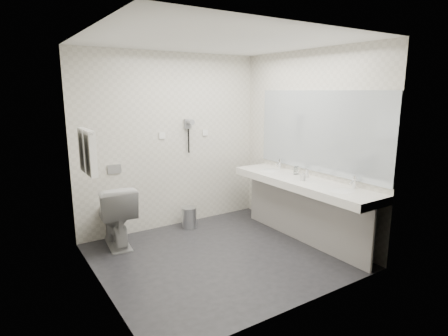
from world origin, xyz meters
TOP-DOWN VIEW (x-y plane):
  - floor at (0.00, 0.00)m, footprint 2.80×2.80m
  - ceiling at (0.00, 0.00)m, footprint 2.80×2.80m
  - wall_back at (0.00, 1.30)m, footprint 2.80×0.00m
  - wall_front at (0.00, -1.30)m, footprint 2.80×0.00m
  - wall_left at (-1.40, 0.00)m, footprint 0.00×2.60m
  - wall_right at (1.40, 0.00)m, footprint 0.00×2.60m
  - vanity_counter at (1.12, -0.20)m, footprint 0.55×2.20m
  - vanity_panel at (1.15, -0.20)m, footprint 0.03×2.15m
  - vanity_post_near at (1.18, -1.24)m, footprint 0.06×0.06m
  - vanity_post_far at (1.18, 0.84)m, footprint 0.06×0.06m
  - mirror at (1.39, -0.20)m, footprint 0.02×2.20m
  - basin_near at (1.12, -0.85)m, footprint 0.40×0.31m
  - basin_far at (1.12, 0.45)m, footprint 0.40×0.31m
  - faucet_near at (1.32, -0.85)m, footprint 0.04×0.04m
  - faucet_far at (1.32, 0.45)m, footprint 0.04×0.04m
  - soap_bottle_a at (1.08, -0.25)m, footprint 0.06×0.06m
  - soap_bottle_c at (1.26, -0.15)m, footprint 0.06×0.06m
  - glass_left at (1.25, 0.06)m, footprint 0.07×0.07m
  - glass_right at (1.28, 0.06)m, footprint 0.07×0.07m
  - toilet at (-0.95, 1.03)m, footprint 0.53×0.84m
  - flush_plate at (-0.85, 1.29)m, footprint 0.18×0.02m
  - pedal_bin at (0.12, 1.04)m, footprint 0.21×0.21m
  - bin_lid at (0.12, 1.04)m, footprint 0.21×0.21m
  - towel_rail at (-1.35, 0.55)m, footprint 0.02×0.62m
  - towel_near at (-1.34, 0.41)m, footprint 0.07×0.24m
  - towel_far at (-1.34, 0.69)m, footprint 0.07×0.24m
  - dryer_cradle at (0.25, 1.27)m, footprint 0.10×0.04m
  - dryer_barrel at (0.25, 1.20)m, footprint 0.08×0.14m
  - dryer_cord at (0.25, 1.26)m, footprint 0.02×0.02m
  - switch_plate_a at (-0.15, 1.29)m, footprint 0.09×0.02m
  - switch_plate_b at (0.55, 1.29)m, footprint 0.09×0.02m

SIDE VIEW (x-z plane):
  - floor at x=0.00m, z-range 0.00..0.00m
  - pedal_bin at x=0.12m, z-range 0.00..0.29m
  - bin_lid at x=0.12m, z-range 0.29..0.31m
  - vanity_panel at x=1.15m, z-range 0.00..0.75m
  - vanity_post_near at x=1.18m, z-range 0.00..0.75m
  - vanity_post_far at x=1.18m, z-range 0.00..0.75m
  - toilet at x=-0.95m, z-range 0.00..0.81m
  - vanity_counter at x=1.12m, z-range 0.75..0.85m
  - basin_near at x=1.12m, z-range 0.81..0.86m
  - basin_far at x=1.12m, z-range 0.81..0.86m
  - glass_left at x=1.25m, z-range 0.85..0.95m
  - glass_right at x=1.28m, z-range 0.85..0.96m
  - soap_bottle_a at x=1.08m, z-range 0.85..0.97m
  - soap_bottle_c at x=1.26m, z-range 0.85..0.97m
  - faucet_near at x=1.32m, z-range 0.85..1.00m
  - faucet_far at x=1.32m, z-range 0.85..1.00m
  - flush_plate at x=-0.85m, z-range 0.89..1.01m
  - wall_back at x=0.00m, z-range -0.15..2.65m
  - wall_front at x=0.00m, z-range -0.15..2.65m
  - wall_left at x=-1.40m, z-range -0.05..2.55m
  - wall_right at x=1.40m, z-range -0.05..2.55m
  - dryer_cord at x=0.25m, z-range 1.07..1.43m
  - towel_near at x=-1.34m, z-range 1.09..1.57m
  - towel_far at x=-1.34m, z-range 1.09..1.57m
  - switch_plate_a at x=-0.15m, z-range 1.31..1.40m
  - switch_plate_b at x=0.55m, z-range 1.31..1.40m
  - mirror at x=1.39m, z-range 0.92..1.98m
  - dryer_cradle at x=0.25m, z-range 1.43..1.57m
  - dryer_barrel at x=0.25m, z-range 1.49..1.57m
  - towel_rail at x=-1.35m, z-range 1.54..1.56m
  - ceiling at x=0.00m, z-range 2.50..2.50m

